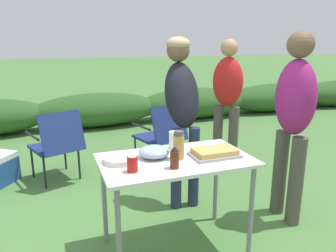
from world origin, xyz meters
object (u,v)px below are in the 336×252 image
at_px(standing_person_in_olive_jacket, 227,92).
at_px(camp_chair_near_hedge, 57,142).
at_px(mixing_bowl, 154,152).
at_px(bbq_sauce_bottle, 174,158).
at_px(folding_table, 176,168).
at_px(plate_stack, 120,159).
at_px(ketchup_bottle, 132,162).
at_px(food_tray, 214,153).
at_px(spice_jar, 179,145).
at_px(paper_cup_stack, 174,140).
at_px(standing_person_with_beanie, 182,100).
at_px(standing_person_in_navy_coat, 294,112).
at_px(camp_chair_green_behind_table, 161,133).

relative_size(standing_person_in_olive_jacket, camp_chair_near_hedge, 1.91).
height_order(mixing_bowl, camp_chair_near_hedge, camp_chair_near_hedge).
xyz_separation_m(mixing_bowl, bbq_sauce_bottle, (0.06, -0.25, 0.03)).
bearing_deg(folding_table, camp_chair_near_hedge, 115.65).
height_order(plate_stack, ketchup_bottle, ketchup_bottle).
distance_m(plate_stack, bbq_sauce_bottle, 0.40).
height_order(plate_stack, mixing_bowl, mixing_bowl).
bearing_deg(ketchup_bottle, camp_chair_near_hedge, 103.69).
distance_m(food_tray, ketchup_bottle, 0.65).
relative_size(folding_table, bbq_sauce_bottle, 7.10).
bearing_deg(spice_jar, camp_chair_near_hedge, 116.02).
distance_m(paper_cup_stack, ketchup_bottle, 0.56).
xyz_separation_m(paper_cup_stack, standing_person_with_beanie, (0.27, 0.49, 0.22)).
bearing_deg(paper_cup_stack, spice_jar, -103.52).
height_order(mixing_bowl, standing_person_in_navy_coat, standing_person_in_navy_coat).
distance_m(mixing_bowl, bbq_sauce_bottle, 0.26).
relative_size(folding_table, standing_person_in_olive_jacket, 0.69).
bearing_deg(food_tray, plate_stack, 169.29).
distance_m(ketchup_bottle, bbq_sauce_bottle, 0.28).
bearing_deg(plate_stack, standing_person_in_navy_coat, 0.31).
height_order(standing_person_in_olive_jacket, camp_chair_near_hedge, standing_person_in_olive_jacket).
bearing_deg(standing_person_in_navy_coat, paper_cup_stack, -96.41).
relative_size(folding_table, ketchup_bottle, 8.06).
height_order(folding_table, ketchup_bottle, ketchup_bottle).
bearing_deg(folding_table, camp_chair_green_behind_table, 74.46).
distance_m(paper_cup_stack, camp_chair_near_hedge, 1.68).
distance_m(folding_table, paper_cup_stack, 0.28).
bearing_deg(mixing_bowl, spice_jar, -29.55).
bearing_deg(camp_chair_near_hedge, food_tray, -77.18).
bearing_deg(camp_chair_near_hedge, ketchup_bottle, -95.98).
distance_m(ketchup_bottle, standing_person_with_beanie, 1.11).
distance_m(plate_stack, paper_cup_stack, 0.49).
height_order(food_tray, mixing_bowl, mixing_bowl).
bearing_deg(mixing_bowl, plate_stack, -179.47).
height_order(spice_jar, standing_person_in_olive_jacket, standing_person_in_olive_jacket).
height_order(standing_person_with_beanie, standing_person_in_olive_jacket, standing_person_with_beanie).
bearing_deg(plate_stack, mixing_bowl, 0.53).
xyz_separation_m(standing_person_with_beanie, standing_person_in_olive_jacket, (0.94, 0.78, -0.08)).
height_order(folding_table, plate_stack, plate_stack).
height_order(food_tray, standing_person_in_olive_jacket, standing_person_in_olive_jacket).
distance_m(plate_stack, standing_person_in_navy_coat, 1.51).
relative_size(spice_jar, standing_person_in_navy_coat, 0.13).
distance_m(food_tray, standing_person_with_beanie, 0.81).
bearing_deg(spice_jar, mixing_bowl, 150.45).
height_order(mixing_bowl, camp_chair_green_behind_table, camp_chair_green_behind_table).
bearing_deg(bbq_sauce_bottle, standing_person_with_beanie, 64.73).
height_order(food_tray, paper_cup_stack, paper_cup_stack).
distance_m(standing_person_with_beanie, standing_person_in_olive_jacket, 1.22).
bearing_deg(ketchup_bottle, standing_person_with_beanie, 50.47).
distance_m(bbq_sauce_bottle, camp_chair_near_hedge, 1.96).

